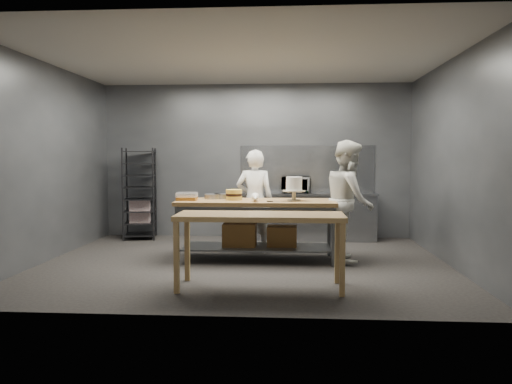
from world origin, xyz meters
TOP-DOWN VIEW (x-y plane):
  - ground at (0.00, 0.00)m, footprint 6.00×6.00m
  - back_wall at (0.00, 2.50)m, footprint 6.00×0.04m
  - work_table at (0.17, 0.25)m, footprint 2.40×0.90m
  - near_counter at (0.32, -1.40)m, footprint 2.00×0.70m
  - back_counter at (1.00, 2.18)m, footprint 2.60×0.60m
  - splashback_panel at (1.00, 2.48)m, footprint 2.60×0.02m
  - speed_rack at (-2.22, 2.10)m, footprint 0.71×0.75m
  - chef_behind at (0.09, 0.89)m, footprint 0.64×0.43m
  - chef_right at (1.57, 0.29)m, footprint 0.71×0.91m
  - microwave at (0.79, 2.18)m, footprint 0.54×0.37m
  - frosted_cake_stand at (0.74, 0.17)m, footprint 0.34×0.34m
  - layer_cake at (-0.18, 0.26)m, footprint 0.25×0.25m
  - cake_pans at (-0.47, 0.49)m, footprint 0.40×0.33m
  - piping_bag at (0.17, -0.01)m, footprint 0.15×0.39m
  - offset_spatula at (0.47, -0.03)m, footprint 0.36×0.02m
  - pastry_clamshells at (-0.91, 0.25)m, footprint 0.35×0.42m

SIDE VIEW (x-z plane):
  - ground at x=0.00m, z-range 0.00..0.00m
  - back_counter at x=1.00m, z-range 0.00..0.90m
  - work_table at x=0.17m, z-range 0.11..1.03m
  - near_counter at x=0.32m, z-range 0.36..1.26m
  - chef_behind at x=0.09m, z-range 0.00..1.70m
  - speed_rack at x=-2.22m, z-range -0.02..1.73m
  - chef_right at x=1.57m, z-range 0.00..1.83m
  - offset_spatula at x=0.47m, z-range 0.92..0.93m
  - cake_pans at x=-0.47m, z-range 0.92..0.99m
  - pastry_clamshells at x=-0.91m, z-range 0.92..1.03m
  - piping_bag at x=0.17m, z-range 0.92..1.04m
  - layer_cake at x=-0.18m, z-range 0.92..1.08m
  - microwave at x=0.79m, z-range 0.90..1.20m
  - frosted_cake_stand at x=0.74m, z-range 0.97..1.33m
  - splashback_panel at x=1.00m, z-range 0.90..1.80m
  - back_wall at x=0.00m, z-range 0.00..3.00m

